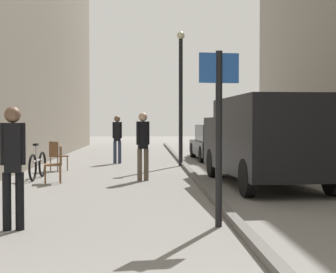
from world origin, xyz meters
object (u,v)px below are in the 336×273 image
object	(u,v)px
street_sign_post	(219,123)
cafe_chair_by_doorway	(56,162)
pedestrian_mid_block	(143,141)
parked_car	(217,143)
pedestrian_far_crossing	(13,159)
lamp_post	(181,89)
cafe_chair_near_window	(57,154)
bicycle_leaning	(38,165)
pedestrian_main_foreground	(117,136)
delivery_van	(265,138)

from	to	relation	value
street_sign_post	cafe_chair_by_doorway	bearing A→B (deg)	-65.34
pedestrian_mid_block	parked_car	bearing A→B (deg)	-128.49
pedestrian_far_crossing	lamp_post	world-z (taller)	lamp_post
cafe_chair_near_window	pedestrian_mid_block	bearing A→B (deg)	-1.48
street_sign_post	cafe_chair_by_doorway	distance (m)	6.47
pedestrian_mid_block	parked_car	xyz separation A→B (m)	(3.02, 7.22, -0.33)
pedestrian_far_crossing	bicycle_leaning	xyz separation A→B (m)	(-1.05, 6.46, -0.64)
pedestrian_mid_block	bicycle_leaning	xyz separation A→B (m)	(-2.88, 0.52, -0.66)
pedestrian_main_foreground	cafe_chair_by_doorway	bearing A→B (deg)	84.69
pedestrian_mid_block	pedestrian_far_crossing	world-z (taller)	pedestrian_mid_block
pedestrian_main_foreground	street_sign_post	distance (m)	11.57
pedestrian_far_crossing	cafe_chair_near_window	xyz separation A→B (m)	(-0.92, 8.67, -0.48)
parked_car	cafe_chair_by_doorway	xyz separation A→B (m)	(-5.23, -7.61, -0.17)
pedestrian_main_foreground	lamp_post	distance (m)	3.07
pedestrian_main_foreground	cafe_chair_near_window	bearing A→B (deg)	64.09
parked_car	bicycle_leaning	xyz separation A→B (m)	(-5.90, -6.70, -0.33)
pedestrian_main_foreground	parked_car	bearing A→B (deg)	-150.83
street_sign_post	bicycle_leaning	size ratio (longest dim) A/B	1.47
delivery_van	bicycle_leaning	world-z (taller)	delivery_van
cafe_chair_by_doorway	parked_car	bearing A→B (deg)	-47.11
street_sign_post	bicycle_leaning	xyz separation A→B (m)	(-4.02, 6.36, -1.16)
street_sign_post	pedestrian_far_crossing	bearing A→B (deg)	-4.94
cafe_chair_near_window	pedestrian_main_foreground	bearing A→B (deg)	101.04
delivery_van	lamp_post	world-z (taller)	lamp_post
bicycle_leaning	delivery_van	bearing A→B (deg)	-13.44
pedestrian_main_foreground	lamp_post	xyz separation A→B (m)	(2.31, -1.11, 1.69)
cafe_chair_near_window	bicycle_leaning	bearing A→B (deg)	-49.92
street_sign_post	parked_car	bearing A→B (deg)	-105.19
pedestrian_mid_block	street_sign_post	distance (m)	5.97
pedestrian_main_foreground	pedestrian_mid_block	world-z (taller)	pedestrian_mid_block
parked_car	street_sign_post	world-z (taller)	street_sign_post
pedestrian_mid_block	pedestrian_far_crossing	distance (m)	6.22
pedestrian_main_foreground	cafe_chair_by_doorway	xyz separation A→B (m)	(-1.22, -5.92, -0.49)
pedestrian_mid_block	delivery_van	xyz separation A→B (m)	(2.99, -1.09, 0.12)
cafe_chair_near_window	delivery_van	bearing A→B (deg)	9.67
pedestrian_far_crossing	lamp_post	xyz separation A→B (m)	(3.15, 10.36, 1.70)
delivery_van	cafe_chair_near_window	xyz separation A→B (m)	(-5.74, 3.82, -0.62)
lamp_post	delivery_van	bearing A→B (deg)	-73.13
delivery_van	bicycle_leaning	xyz separation A→B (m)	(-5.87, 1.61, -0.78)
pedestrian_far_crossing	cafe_chair_near_window	bearing A→B (deg)	-93.72
cafe_chair_near_window	cafe_chair_by_doorway	world-z (taller)	same
cafe_chair_near_window	cafe_chair_by_doorway	xyz separation A→B (m)	(0.54, -3.12, 0.00)
parked_car	bicycle_leaning	world-z (taller)	parked_car
pedestrian_main_foreground	cafe_chair_by_doorway	size ratio (longest dim) A/B	1.91
parked_car	pedestrian_far_crossing	bearing A→B (deg)	-111.74
lamp_post	pedestrian_main_foreground	bearing A→B (deg)	154.38
pedestrian_main_foreground	parked_car	xyz separation A→B (m)	(4.01, 1.69, -0.32)
pedestrian_far_crossing	delivery_van	size ratio (longest dim) A/B	0.32
pedestrian_main_foreground	bicycle_leaning	xyz separation A→B (m)	(-1.89, -5.01, -0.65)
pedestrian_mid_block	parked_car	size ratio (longest dim) A/B	0.43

